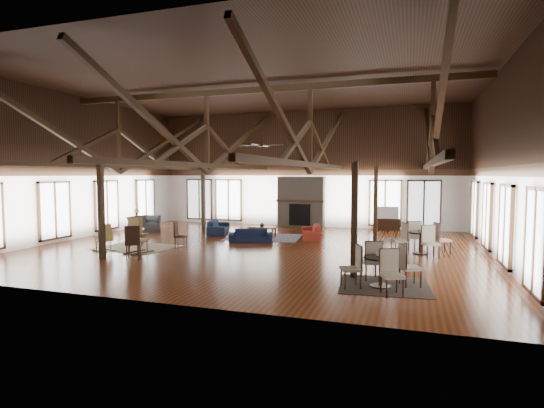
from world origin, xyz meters
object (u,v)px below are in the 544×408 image
(coffee_table, at_px, (263,228))
(tv_console, at_px, (388,224))
(sofa_orange, at_px, (311,232))
(sofa_navy_front, at_px, (251,235))
(armchair, at_px, (144,224))
(sofa_navy_left, at_px, (218,227))
(cafe_table_far, at_px, (421,239))
(cafe_table_near, at_px, (381,266))

(coffee_table, height_order, tv_console, tv_console)
(sofa_orange, xyz_separation_m, tv_console, (3.00, 3.76, 0.00))
(tv_console, bearing_deg, coffee_table, -140.11)
(sofa_navy_front, distance_m, armchair, 5.81)
(sofa_navy_left, bearing_deg, tv_console, -80.47)
(sofa_navy_front, relative_size, cafe_table_far, 0.85)
(sofa_navy_left, xyz_separation_m, cafe_table_far, (8.74, -2.45, 0.23))
(tv_console, bearing_deg, sofa_navy_front, -132.60)
(coffee_table, bearing_deg, tv_console, 41.49)
(armchair, distance_m, cafe_table_near, 12.90)
(sofa_navy_front, bearing_deg, cafe_table_near, -62.87)
(cafe_table_far, bearing_deg, sofa_navy_front, 174.46)
(armchair, bearing_deg, tv_console, -57.10)
(sofa_orange, distance_m, tv_console, 4.81)
(cafe_table_near, bearing_deg, sofa_orange, 114.96)
(sofa_navy_front, relative_size, sofa_orange, 0.92)
(coffee_table, xyz_separation_m, cafe_table_near, (5.39, -6.78, 0.11))
(coffee_table, bearing_deg, cafe_table_far, -15.31)
(coffee_table, relative_size, armchair, 1.03)
(sofa_navy_front, relative_size, tv_console, 1.55)
(sofa_orange, distance_m, coffee_table, 2.09)
(sofa_navy_left, bearing_deg, cafe_table_far, -122.81)
(armchair, relative_size, cafe_table_near, 0.60)
(sofa_orange, distance_m, armchair, 7.84)
(armchair, height_order, cafe_table_near, cafe_table_near)
(coffee_table, xyz_separation_m, cafe_table_far, (6.41, -1.95, 0.12))
(cafe_table_near, xyz_separation_m, tv_console, (-0.36, 10.99, -0.23))
(sofa_navy_left, bearing_deg, sofa_orange, -107.92)
(armchair, bearing_deg, coffee_table, -76.65)
(sofa_orange, xyz_separation_m, cafe_table_far, (4.37, -2.39, 0.25))
(sofa_navy_left, distance_m, armchair, 3.53)
(coffee_table, relative_size, tv_console, 1.09)
(sofa_navy_left, height_order, cafe_table_near, cafe_table_near)
(armchair, xyz_separation_m, tv_console, (10.81, 4.53, -0.10))
(sofa_navy_front, bearing_deg, armchair, 152.27)
(armchair, height_order, tv_console, armchair)
(sofa_navy_left, distance_m, cafe_table_near, 10.62)
(sofa_navy_left, bearing_deg, coffee_table, -119.23)
(sofa_navy_left, xyz_separation_m, sofa_orange, (4.37, -0.06, -0.02))
(armchair, height_order, cafe_table_far, cafe_table_far)
(sofa_navy_front, distance_m, sofa_orange, 2.73)
(cafe_table_near, relative_size, cafe_table_far, 0.97)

